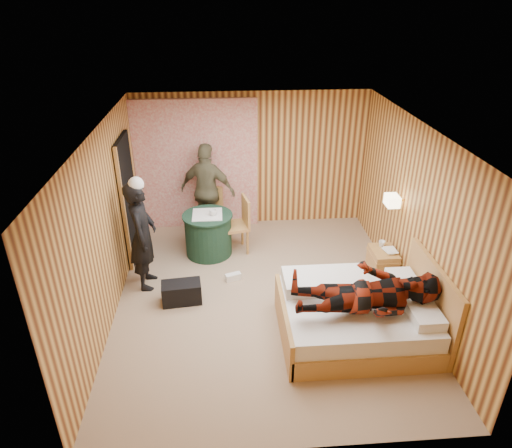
{
  "coord_description": "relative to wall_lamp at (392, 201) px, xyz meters",
  "views": [
    {
      "loc": [
        -0.52,
        -5.45,
        4.03
      ],
      "look_at": [
        -0.08,
        0.34,
        1.05
      ],
      "focal_mm": 32.0,
      "sensor_mm": 36.0,
      "label": 1
    }
  ],
  "objects": [
    {
      "name": "floor",
      "position": [
        -1.92,
        -0.45,
        -1.3
      ],
      "size": [
        4.2,
        5.0,
        0.01
      ],
      "primitive_type": "cube",
      "color": "#9D7E67",
      "rests_on": "ground"
    },
    {
      "name": "ceiling",
      "position": [
        -1.92,
        -0.45,
        1.2
      ],
      "size": [
        4.2,
        5.0,
        0.01
      ],
      "primitive_type": "cube",
      "color": "white",
      "rests_on": "wall_back"
    },
    {
      "name": "wall_back",
      "position": [
        -1.92,
        2.05,
        -0.05
      ],
      "size": [
        4.2,
        0.02,
        2.5
      ],
      "primitive_type": "cube",
      "color": "#EEB95B",
      "rests_on": "floor"
    },
    {
      "name": "wall_left",
      "position": [
        -4.02,
        -0.45,
        -0.05
      ],
      "size": [
        0.02,
        5.0,
        2.5
      ],
      "primitive_type": "cube",
      "color": "#EEB95B",
      "rests_on": "floor"
    },
    {
      "name": "wall_right",
      "position": [
        0.18,
        -0.45,
        -0.05
      ],
      "size": [
        0.02,
        5.0,
        2.5
      ],
      "primitive_type": "cube",
      "color": "#EEB95B",
      "rests_on": "floor"
    },
    {
      "name": "curtain",
      "position": [
        -2.92,
        1.98,
        -0.1
      ],
      "size": [
        2.2,
        0.08,
        2.4
      ],
      "primitive_type": "cube",
      "color": "silver",
      "rests_on": "floor"
    },
    {
      "name": "doorway",
      "position": [
        -3.98,
        0.95,
        -0.28
      ],
      "size": [
        0.06,
        0.9,
        2.05
      ],
      "primitive_type": "cube",
      "color": "black",
      "rests_on": "floor"
    },
    {
      "name": "wall_lamp",
      "position": [
        0.0,
        0.0,
        0.0
      ],
      "size": [
        0.26,
        0.24,
        0.16
      ],
      "color": "gold",
      "rests_on": "wall_right"
    },
    {
      "name": "bed",
      "position": [
        -0.79,
        -1.33,
        -1.0
      ],
      "size": [
        1.94,
        1.48,
        1.02
      ],
      "color": "tan",
      "rests_on": "floor"
    },
    {
      "name": "nightstand",
      "position": [
        -0.04,
        -0.08,
        -1.04
      ],
      "size": [
        0.38,
        0.52,
        0.5
      ],
      "color": "tan",
      "rests_on": "floor"
    },
    {
      "name": "round_table",
      "position": [
        -2.73,
        0.9,
        -0.93
      ],
      "size": [
        0.84,
        0.84,
        0.74
      ],
      "color": "#1C3E2B",
      "rests_on": "floor"
    },
    {
      "name": "chair_far",
      "position": [
        -2.71,
        1.56,
        -0.76
      ],
      "size": [
        0.54,
        0.54,
        0.93
      ],
      "rotation": [
        0.0,
        0.0,
        -0.34
      ],
      "color": "tan",
      "rests_on": "floor"
    },
    {
      "name": "chair_near",
      "position": [
        -2.2,
        0.97,
        -0.73
      ],
      "size": [
        0.52,
        0.52,
        0.98
      ],
      "rotation": [
        0.0,
        0.0,
        -1.37
      ],
      "color": "tan",
      "rests_on": "floor"
    },
    {
      "name": "duffel_bag",
      "position": [
        -3.11,
        -0.45,
        -1.14
      ],
      "size": [
        0.59,
        0.35,
        0.32
      ],
      "primitive_type": "cube",
      "rotation": [
        0.0,
        0.0,
        0.1
      ],
      "color": "black",
      "rests_on": "floor"
    },
    {
      "name": "sneaker_left",
      "position": [
        -2.35,
        0.05,
        -1.25
      ],
      "size": [
        0.26,
        0.17,
        0.11
      ],
      "primitive_type": "cube",
      "rotation": [
        0.0,
        0.0,
        0.34
      ],
      "color": "white",
      "rests_on": "floor"
    },
    {
      "name": "sneaker_right",
      "position": [
        -2.54,
        0.74,
        -1.25
      ],
      "size": [
        0.26,
        0.16,
        0.11
      ],
      "primitive_type": "cube",
      "rotation": [
        0.0,
        0.0,
        -0.3
      ],
      "color": "white",
      "rests_on": "floor"
    },
    {
      "name": "woman_standing",
      "position": [
        -3.66,
        0.04,
        -0.46
      ],
      "size": [
        0.4,
        0.61,
        1.68
      ],
      "primitive_type": "imported",
      "rotation": [
        0.0,
        0.0,
        1.57
      ],
      "color": "black",
      "rests_on": "floor"
    },
    {
      "name": "man_at_table",
      "position": [
        -2.73,
        1.6,
        -0.44
      ],
      "size": [
        1.09,
        0.75,
        1.72
      ],
      "primitive_type": "imported",
      "rotation": [
        0.0,
        0.0,
        2.78
      ],
      "color": "brown",
      "rests_on": "floor"
    },
    {
      "name": "man_on_bed",
      "position": [
        -0.77,
        -1.56,
        -0.36
      ],
      "size": [
        0.86,
        0.67,
        1.77
      ],
      "primitive_type": "imported",
      "rotation": [
        0.0,
        1.57,
        0.0
      ],
      "color": "maroon",
      "rests_on": "bed"
    },
    {
      "name": "book_lower",
      "position": [
        -0.04,
        -0.13,
        -0.79
      ],
      "size": [
        0.22,
        0.26,
        0.02
      ],
      "primitive_type": "imported",
      "rotation": [
        0.0,
        0.0,
        0.26
      ],
      "color": "white",
      "rests_on": "nightstand"
    },
    {
      "name": "book_upper",
      "position": [
        -0.04,
        -0.13,
        -0.77
      ],
      "size": [
        0.17,
        0.23,
        0.02
      ],
      "primitive_type": "imported",
      "rotation": [
        0.0,
        0.0,
        0.02
      ],
      "color": "white",
      "rests_on": "nightstand"
    },
    {
      "name": "cup_nightstand",
      "position": [
        -0.04,
        0.05,
        -0.75
      ],
      "size": [
        0.11,
        0.11,
        0.09
      ],
      "primitive_type": "imported",
      "rotation": [
        0.0,
        0.0,
        -0.11
      ],
      "color": "white",
      "rests_on": "nightstand"
    },
    {
      "name": "cup_table",
      "position": [
        -2.63,
        0.85,
        -0.51
      ],
      "size": [
        0.13,
        0.13,
        0.1
      ],
      "primitive_type": "imported",
      "rotation": [
        0.0,
        0.0,
        -0.08
      ],
      "color": "white",
      "rests_on": "round_table"
    }
  ]
}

